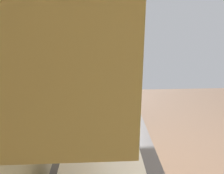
# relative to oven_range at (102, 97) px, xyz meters

# --- Properties ---
(wall_back) EXTENTS (4.10, 0.12, 2.70)m
(wall_back) POSITION_rel_oven_range_xyz_m (-1.57, 0.37, 0.89)
(wall_back) COLOR beige
(wall_back) RESTS_ON ground_plane
(oven_range) EXTENTS (0.68, 0.64, 1.06)m
(oven_range) POSITION_rel_oven_range_xyz_m (0.00, 0.00, 0.00)
(oven_range) COLOR #B7BABF
(oven_range) RESTS_ON ground_plane
(bowl) EXTENTS (0.15, 0.15, 0.06)m
(bowl) POSITION_rel_oven_range_xyz_m (-1.67, -0.04, 0.46)
(bowl) COLOR silver
(bowl) RESTS_ON counter_run
(kettle) EXTENTS (0.21, 0.16, 0.19)m
(kettle) POSITION_rel_oven_range_xyz_m (-0.69, -0.04, 0.51)
(kettle) COLOR black
(kettle) RESTS_ON counter_run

